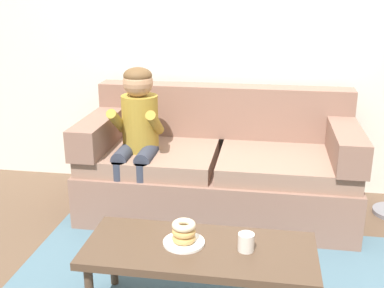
{
  "coord_description": "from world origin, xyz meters",
  "views": [
    {
      "loc": [
        0.23,
        -2.47,
        1.63
      ],
      "look_at": [
        -0.24,
        0.45,
        0.65
      ],
      "focal_mm": 44.58,
      "sensor_mm": 36.0,
      "label": 1
    }
  ],
  "objects": [
    {
      "name": "plate",
      "position": [
        -0.15,
        -0.39,
        0.41
      ],
      "size": [
        0.21,
        0.21,
        0.01
      ],
      "primitive_type": "cylinder",
      "color": "white",
      "rests_on": "coffee_table"
    },
    {
      "name": "donut_second",
      "position": [
        -0.15,
        -0.39,
        0.47
      ],
      "size": [
        0.17,
        0.17,
        0.04
      ],
      "primitive_type": "torus",
      "rotation": [
        0.0,
        0.0,
        0.93
      ],
      "color": "tan",
      "rests_on": "donut"
    },
    {
      "name": "ground",
      "position": [
        0.0,
        0.0,
        0.0
      ],
      "size": [
        10.0,
        10.0,
        0.0
      ],
      "primitive_type": "plane",
      "color": "brown"
    },
    {
      "name": "mug",
      "position": [
        0.17,
        -0.4,
        0.45
      ],
      "size": [
        0.08,
        0.08,
        0.09
      ],
      "primitive_type": "cylinder",
      "color": "silver",
      "rests_on": "coffee_table"
    },
    {
      "name": "person_child",
      "position": [
        -0.66,
        0.64,
        0.67
      ],
      "size": [
        0.34,
        0.58,
        1.1
      ],
      "color": "olive",
      "rests_on": "ground"
    },
    {
      "name": "donut",
      "position": [
        -0.15,
        -0.39,
        0.43
      ],
      "size": [
        0.16,
        0.16,
        0.04
      ],
      "primitive_type": "torus",
      "rotation": [
        0.0,
        0.0,
        2.77
      ],
      "color": "tan",
      "rests_on": "plate"
    },
    {
      "name": "donut_third",
      "position": [
        -0.15,
        -0.39,
        0.5
      ],
      "size": [
        0.15,
        0.15,
        0.04
      ],
      "primitive_type": "torus",
      "rotation": [
        0.0,
        0.0,
        2.82
      ],
      "color": "beige",
      "rests_on": "donut_second"
    },
    {
      "name": "coffee_table",
      "position": [
        -0.06,
        -0.41,
        0.36
      ],
      "size": [
        1.15,
        0.49,
        0.4
      ],
      "color": "#4C3828",
      "rests_on": "ground"
    },
    {
      "name": "wall_back",
      "position": [
        0.0,
        1.4,
        1.4
      ],
      "size": [
        8.0,
        0.1,
        2.8
      ],
      "primitive_type": "cube",
      "color": "silver",
      "rests_on": "ground"
    },
    {
      "name": "couch",
      "position": [
        -0.1,
        0.84,
        0.34
      ],
      "size": [
        1.96,
        0.9,
        0.9
      ],
      "color": "#846051",
      "rests_on": "ground"
    }
  ]
}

